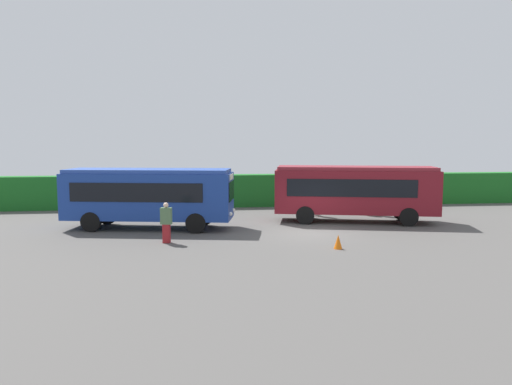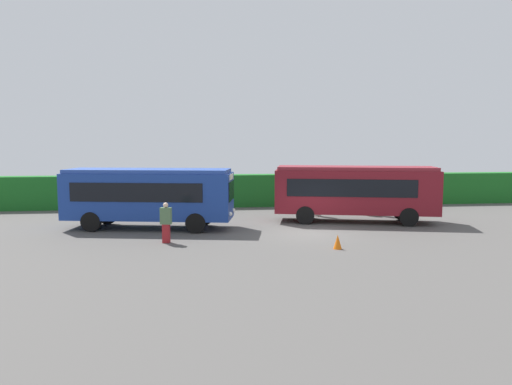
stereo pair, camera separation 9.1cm
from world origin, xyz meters
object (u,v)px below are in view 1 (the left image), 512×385
(person_left, at_px, (166,222))
(person_far, at_px, (378,200))
(person_center, at_px, (318,200))
(person_right, at_px, (362,199))
(bus_blue, at_px, (149,194))
(bus_maroon, at_px, (355,190))
(traffic_cone, at_px, (338,242))

(person_left, distance_m, person_far, 13.82)
(person_left, bearing_deg, person_center, -39.57)
(person_right, bearing_deg, bus_blue, 101.45)
(bus_maroon, xyz_separation_m, traffic_cone, (-2.88, -6.40, -1.50))
(bus_blue, xyz_separation_m, person_far, (13.37, 2.68, -0.85))
(bus_blue, xyz_separation_m, person_left, (1.09, -3.66, -0.83))
(person_left, relative_size, person_center, 0.99)
(bus_blue, distance_m, person_left, 3.91)
(person_center, xyz_separation_m, person_right, (2.81, 0.19, 0.04))
(person_center, bearing_deg, bus_blue, 138.83)
(person_center, bearing_deg, traffic_cone, -157.07)
(bus_maroon, height_order, person_center, bus_maroon)
(person_right, bearing_deg, bus_maroon, 149.89)
(person_left, bearing_deg, person_right, -46.33)
(person_center, relative_size, traffic_cone, 3.03)
(bus_maroon, distance_m, traffic_cone, 7.17)
(bus_maroon, bearing_deg, traffic_cone, -100.37)
(person_left, relative_size, person_right, 0.97)
(bus_maroon, relative_size, person_center, 5.01)
(bus_maroon, xyz_separation_m, person_far, (2.17, 2.04, -0.86))
(person_center, xyz_separation_m, person_far, (3.68, -0.28, -0.03))
(bus_maroon, bearing_deg, person_far, 57.06)
(person_center, bearing_deg, person_right, -54.21)
(bus_blue, relative_size, traffic_cone, 14.77)
(person_left, distance_m, traffic_cone, 7.55)
(bus_blue, bearing_deg, person_far, 22.26)
(traffic_cone, bearing_deg, person_center, 81.07)
(bus_maroon, relative_size, traffic_cone, 15.19)
(bus_maroon, height_order, traffic_cone, bus_maroon)
(person_right, relative_size, traffic_cone, 3.10)
(person_right, relative_size, person_far, 1.04)
(bus_blue, relative_size, person_right, 4.76)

